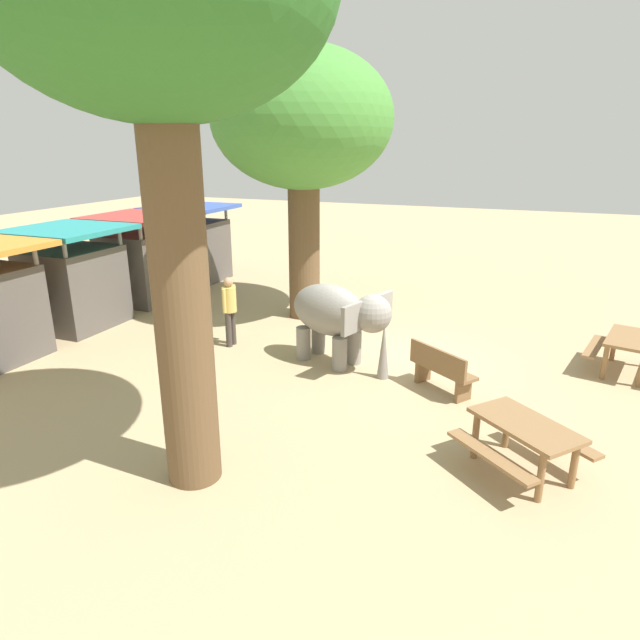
{
  "coord_description": "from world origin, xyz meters",
  "views": [
    {
      "loc": [
        -10.86,
        -2.51,
        4.5
      ],
      "look_at": [
        -0.29,
        1.69,
        0.8
      ],
      "focal_mm": 30.75,
      "sensor_mm": 36.0,
      "label": 1
    }
  ],
  "objects_px": {
    "picnic_table_far": "(524,435)",
    "market_stall_blue": "(193,247)",
    "picnic_table_near": "(629,346)",
    "market_stall_red": "(142,262)",
    "wooden_bench": "(441,368)",
    "market_stall_teal": "(74,283)",
    "person_handler": "(230,306)",
    "shade_tree_secondary": "(303,123)",
    "elephant": "(338,315)"
  },
  "relations": [
    {
      "from": "picnic_table_far",
      "to": "market_stall_teal",
      "type": "xyz_separation_m",
      "value": [
        2.77,
        10.85,
        0.55
      ]
    },
    {
      "from": "market_stall_teal",
      "to": "market_stall_red",
      "type": "distance_m",
      "value": 2.6
    },
    {
      "from": "elephant",
      "to": "market_stall_blue",
      "type": "xyz_separation_m",
      "value": [
        5.15,
        7.05,
        0.06
      ]
    },
    {
      "from": "market_stall_red",
      "to": "shade_tree_secondary",
      "type": "bearing_deg",
      "value": -86.26
    },
    {
      "from": "wooden_bench",
      "to": "market_stall_blue",
      "type": "xyz_separation_m",
      "value": [
        5.72,
        9.31,
        0.67
      ]
    },
    {
      "from": "picnic_table_near",
      "to": "market_stall_red",
      "type": "distance_m",
      "value": 12.72
    },
    {
      "from": "elephant",
      "to": "wooden_bench",
      "type": "height_order",
      "value": "elephant"
    },
    {
      "from": "picnic_table_near",
      "to": "picnic_table_far",
      "type": "bearing_deg",
      "value": 171.29
    },
    {
      "from": "wooden_bench",
      "to": "picnic_table_far",
      "type": "xyz_separation_m",
      "value": [
        -2.25,
        -1.55,
        0.12
      ]
    },
    {
      "from": "market_stall_teal",
      "to": "wooden_bench",
      "type": "bearing_deg",
      "value": -93.21
    },
    {
      "from": "wooden_bench",
      "to": "market_stall_blue",
      "type": "distance_m",
      "value": 10.95
    },
    {
      "from": "shade_tree_secondary",
      "to": "market_stall_red",
      "type": "height_order",
      "value": "shade_tree_secondary"
    },
    {
      "from": "wooden_bench",
      "to": "picnic_table_near",
      "type": "bearing_deg",
      "value": 69.42
    },
    {
      "from": "wooden_bench",
      "to": "picnic_table_far",
      "type": "distance_m",
      "value": 2.73
    },
    {
      "from": "person_handler",
      "to": "picnic_table_near",
      "type": "relative_size",
      "value": 0.9
    },
    {
      "from": "shade_tree_secondary",
      "to": "market_stall_blue",
      "type": "height_order",
      "value": "shade_tree_secondary"
    },
    {
      "from": "picnic_table_near",
      "to": "market_stall_red",
      "type": "bearing_deg",
      "value": 99.46
    },
    {
      "from": "elephant",
      "to": "market_stall_teal",
      "type": "distance_m",
      "value": 7.05
    },
    {
      "from": "market_stall_teal",
      "to": "person_handler",
      "type": "bearing_deg",
      "value": -87.53
    },
    {
      "from": "shade_tree_secondary",
      "to": "picnic_table_near",
      "type": "bearing_deg",
      "value": -98.71
    },
    {
      "from": "market_stall_red",
      "to": "market_stall_teal",
      "type": "bearing_deg",
      "value": 180.0
    },
    {
      "from": "wooden_bench",
      "to": "market_stall_teal",
      "type": "distance_m",
      "value": 9.35
    },
    {
      "from": "market_stall_red",
      "to": "picnic_table_near",
      "type": "bearing_deg",
      "value": -93.78
    },
    {
      "from": "picnic_table_near",
      "to": "market_stall_red",
      "type": "xyz_separation_m",
      "value": [
        0.84,
        12.68,
        0.55
      ]
    },
    {
      "from": "market_stall_teal",
      "to": "shade_tree_secondary",
      "type": "bearing_deg",
      "value": -59.89
    },
    {
      "from": "shade_tree_secondary",
      "to": "wooden_bench",
      "type": "distance_m",
      "value": 7.08
    },
    {
      "from": "picnic_table_far",
      "to": "shade_tree_secondary",
      "type": "bearing_deg",
      "value": 175.95
    },
    {
      "from": "shade_tree_secondary",
      "to": "wooden_bench",
      "type": "xyz_separation_m",
      "value": [
        -3.45,
        -4.25,
        -4.48
      ]
    },
    {
      "from": "elephant",
      "to": "shade_tree_secondary",
      "type": "height_order",
      "value": "shade_tree_secondary"
    },
    {
      "from": "picnic_table_far",
      "to": "market_stall_teal",
      "type": "distance_m",
      "value": 11.22
    },
    {
      "from": "market_stall_teal",
      "to": "market_stall_red",
      "type": "height_order",
      "value": "same"
    },
    {
      "from": "picnic_table_near",
      "to": "person_handler",
      "type": "bearing_deg",
      "value": 113.96
    },
    {
      "from": "wooden_bench",
      "to": "market_stall_red",
      "type": "xyz_separation_m",
      "value": [
        3.12,
        9.31,
        0.67
      ]
    },
    {
      "from": "market_stall_teal",
      "to": "elephant",
      "type": "bearing_deg",
      "value": -89.58
    },
    {
      "from": "person_handler",
      "to": "market_stall_blue",
      "type": "bearing_deg",
      "value": 132.48
    },
    {
      "from": "wooden_bench",
      "to": "market_stall_teal",
      "type": "height_order",
      "value": "market_stall_teal"
    },
    {
      "from": "person_handler",
      "to": "shade_tree_secondary",
      "type": "xyz_separation_m",
      "value": [
        2.74,
        -0.68,
        4.0
      ]
    },
    {
      "from": "wooden_bench",
      "to": "elephant",
      "type": "bearing_deg",
      "value": -158.99
    },
    {
      "from": "elephant",
      "to": "market_stall_teal",
      "type": "relative_size",
      "value": 0.97
    },
    {
      "from": "picnic_table_near",
      "to": "picnic_table_far",
      "type": "xyz_separation_m",
      "value": [
        -4.53,
        1.83,
        0.0
      ]
    },
    {
      "from": "market_stall_red",
      "to": "market_stall_blue",
      "type": "distance_m",
      "value": 2.6
    },
    {
      "from": "picnic_table_far",
      "to": "market_stall_blue",
      "type": "relative_size",
      "value": 0.83
    },
    {
      "from": "wooden_bench",
      "to": "market_stall_teal",
      "type": "bearing_deg",
      "value": -147.92
    },
    {
      "from": "picnic_table_far",
      "to": "market_stall_red",
      "type": "height_order",
      "value": "market_stall_red"
    },
    {
      "from": "picnic_table_near",
      "to": "picnic_table_far",
      "type": "height_order",
      "value": "same"
    },
    {
      "from": "picnic_table_near",
      "to": "market_stall_red",
      "type": "height_order",
      "value": "market_stall_red"
    },
    {
      "from": "picnic_table_near",
      "to": "market_stall_blue",
      "type": "distance_m",
      "value": 13.15
    },
    {
      "from": "market_stall_red",
      "to": "market_stall_blue",
      "type": "xyz_separation_m",
      "value": [
        2.6,
        0.0,
        0.0
      ]
    },
    {
      "from": "market_stall_teal",
      "to": "market_stall_red",
      "type": "relative_size",
      "value": 1.0
    },
    {
      "from": "market_stall_teal",
      "to": "picnic_table_far",
      "type": "bearing_deg",
      "value": -104.31
    }
  ]
}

